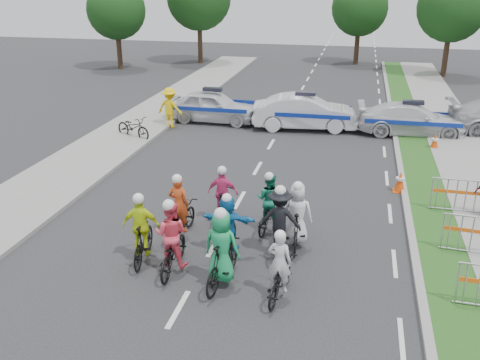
% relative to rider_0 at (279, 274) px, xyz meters
% --- Properties ---
extents(ground, '(90.00, 90.00, 0.00)m').
position_rel_rider_0_xyz_m(ground, '(-2.02, -0.96, -0.56)').
color(ground, '#28282B').
rests_on(ground, ground).
extents(curb_right, '(0.20, 60.00, 0.12)m').
position_rel_rider_0_xyz_m(curb_right, '(3.08, 4.04, -0.50)').
color(curb_right, gray).
rests_on(curb_right, ground).
extents(grass_strip, '(1.20, 60.00, 0.11)m').
position_rel_rider_0_xyz_m(grass_strip, '(3.78, 4.04, -0.50)').
color(grass_strip, '#234E19').
rests_on(grass_strip, ground).
extents(sidewalk_left, '(3.00, 60.00, 0.13)m').
position_rel_rider_0_xyz_m(sidewalk_left, '(-8.52, 4.04, -0.49)').
color(sidewalk_left, gray).
rests_on(sidewalk_left, ground).
extents(rider_0, '(0.77, 1.70, 1.68)m').
position_rel_rider_0_xyz_m(rider_0, '(0.00, 0.00, 0.00)').
color(rider_0, black).
rests_on(rider_0, ground).
extents(rider_1, '(0.89, 1.93, 1.97)m').
position_rel_rider_0_xyz_m(rider_1, '(-1.34, 0.18, 0.21)').
color(rider_1, black).
rests_on(rider_1, ground).
extents(rider_2, '(0.81, 1.87, 1.89)m').
position_rel_rider_0_xyz_m(rider_2, '(-2.67, 0.55, 0.14)').
color(rider_2, black).
rests_on(rider_2, ground).
extents(rider_3, '(0.97, 1.81, 1.85)m').
position_rel_rider_0_xyz_m(rider_3, '(-3.52, 0.83, 0.15)').
color(rider_3, black).
rests_on(rider_3, ground).
extents(rider_4, '(1.10, 1.92, 1.92)m').
position_rel_rider_0_xyz_m(rider_4, '(-0.29, 1.88, 0.19)').
color(rider_4, black).
rests_on(rider_4, ground).
extents(rider_5, '(1.36, 1.62, 1.70)m').
position_rel_rider_0_xyz_m(rider_5, '(-1.56, 1.60, 0.17)').
color(rider_5, black).
rests_on(rider_5, ground).
extents(rider_6, '(0.81, 1.85, 1.83)m').
position_rel_rider_0_xyz_m(rider_6, '(-3.06, 2.30, 0.05)').
color(rider_6, black).
rests_on(rider_6, ground).
extents(rider_7, '(0.82, 1.81, 1.87)m').
position_rel_rider_0_xyz_m(rider_7, '(0.09, 2.36, 0.17)').
color(rider_7, black).
rests_on(rider_7, ground).
extents(rider_8, '(0.85, 1.76, 1.72)m').
position_rel_rider_0_xyz_m(rider_8, '(-0.79, 3.25, 0.09)').
color(rider_8, black).
rests_on(rider_8, ground).
extents(rider_9, '(0.87, 1.66, 1.74)m').
position_rel_rider_0_xyz_m(rider_9, '(-2.14, 3.41, 0.11)').
color(rider_9, black).
rests_on(rider_9, ground).
extents(police_car_0, '(4.44, 1.98, 1.48)m').
position_rel_rider_0_xyz_m(police_car_0, '(-5.35, 14.05, 0.18)').
color(police_car_0, silver).
rests_on(police_car_0, ground).
extents(police_car_1, '(4.88, 2.22, 1.55)m').
position_rel_rider_0_xyz_m(police_car_1, '(-0.94, 13.73, 0.22)').
color(police_car_1, silver).
rests_on(police_car_1, ground).
extents(police_car_2, '(4.79, 2.17, 1.36)m').
position_rel_rider_0_xyz_m(police_car_2, '(3.74, 13.87, 0.12)').
color(police_car_2, silver).
rests_on(police_car_2, ground).
extents(marshal_hiviz, '(1.27, 0.83, 1.84)m').
position_rel_rider_0_xyz_m(marshal_hiviz, '(-7.01, 12.66, 0.36)').
color(marshal_hiviz, yellow).
rests_on(marshal_hiviz, ground).
extents(barrier_2, '(2.01, 0.54, 1.12)m').
position_rel_rider_0_xyz_m(barrier_2, '(4.68, 5.40, 0.00)').
color(barrier_2, '#A5A8AD').
rests_on(barrier_2, ground).
extents(cone_0, '(0.40, 0.40, 0.70)m').
position_rel_rider_0_xyz_m(cone_0, '(2.93, 6.88, -0.22)').
color(cone_0, '#F24C0C').
rests_on(cone_0, ground).
extents(cone_1, '(0.40, 0.40, 0.70)m').
position_rel_rider_0_xyz_m(cone_1, '(4.53, 11.71, -0.22)').
color(cone_1, '#F24C0C').
rests_on(cone_1, ground).
extents(parked_bike, '(1.98, 1.37, 0.99)m').
position_rel_rider_0_xyz_m(parked_bike, '(-7.96, 10.60, -0.06)').
color(parked_bike, black).
rests_on(parked_bike, ground).
extents(tree_0, '(4.20, 4.20, 6.30)m').
position_rel_rider_0_xyz_m(tree_0, '(-16.02, 27.04, 3.63)').
color(tree_0, '#382619').
rests_on(tree_0, ground).
extents(tree_1, '(4.55, 4.55, 6.82)m').
position_rel_rider_0_xyz_m(tree_1, '(6.98, 29.04, 3.98)').
color(tree_1, '#382619').
rests_on(tree_1, ground).
extents(tree_4, '(4.20, 4.20, 6.30)m').
position_rel_rider_0_xyz_m(tree_4, '(0.98, 33.04, 3.63)').
color(tree_4, '#382619').
rests_on(tree_4, ground).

